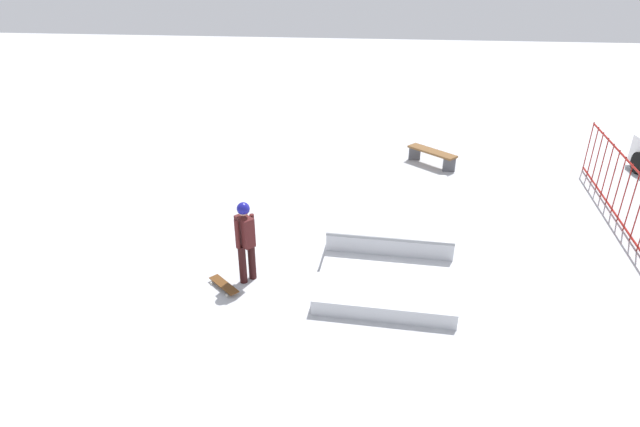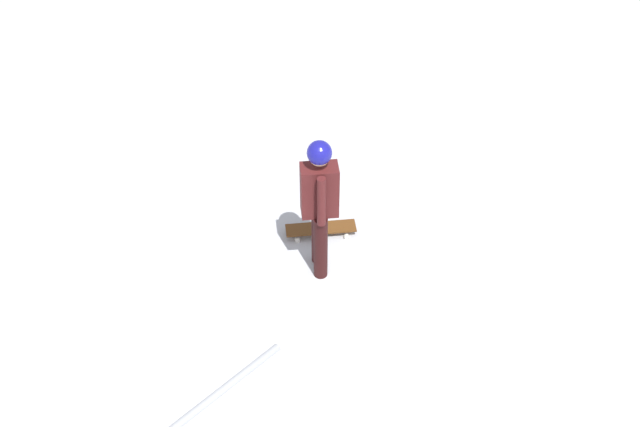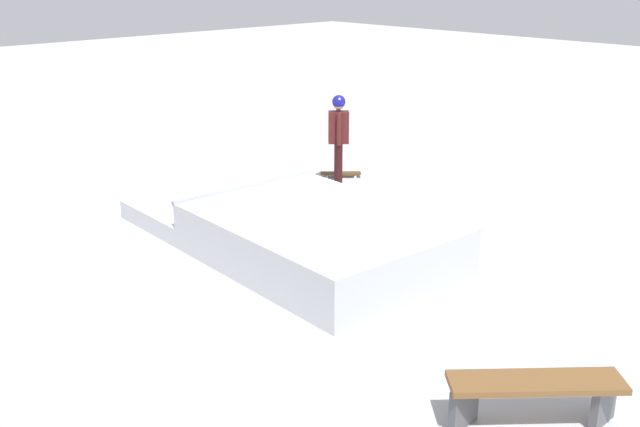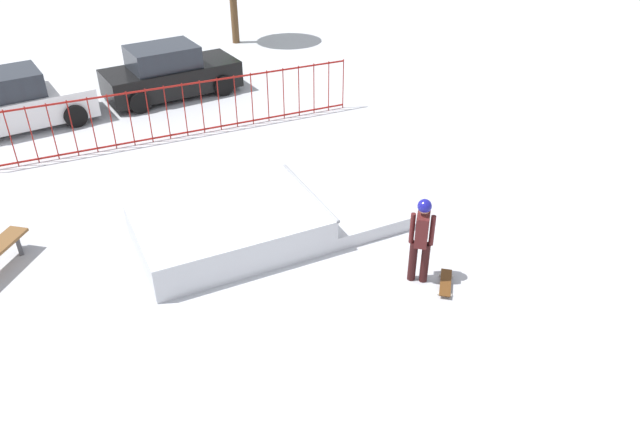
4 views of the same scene
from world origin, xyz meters
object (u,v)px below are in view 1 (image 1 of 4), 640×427
at_px(skate_ramp, 391,225).
at_px(park_bench, 432,154).
at_px(skateboard, 224,285).
at_px(skater, 245,236).

relative_size(skate_ramp, park_bench, 3.80).
distance_m(skate_ramp, park_bench, 4.83).
bearing_deg(skateboard, skater, 81.85).
distance_m(skateboard, park_bench, 8.40).
xyz_separation_m(skate_ramp, skateboard, (2.38, -3.28, -0.24)).
bearing_deg(park_bench, skate_ramp, -15.49).
distance_m(skater, skateboard, 1.07).
xyz_separation_m(skater, skateboard, (0.34, -0.41, -0.93)).
bearing_deg(skater, skateboard, -97.86).
xyz_separation_m(skateboard, park_bench, (-7.04, 4.57, 0.28)).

